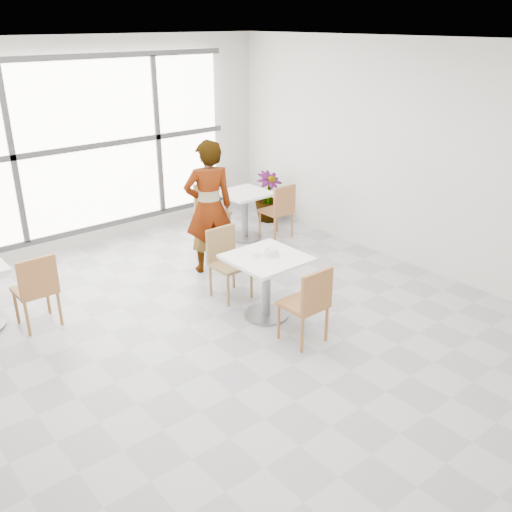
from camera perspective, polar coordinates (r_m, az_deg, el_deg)
floor at (r=6.28m, az=-1.77°, el=-7.59°), size 7.00×7.00×0.00m
ceiling at (r=5.41m, az=-2.18°, el=20.91°), size 7.00×7.00×0.00m
wall_back at (r=8.62m, az=-16.68°, el=10.73°), size 6.00×0.00×6.00m
wall_right at (r=7.81m, az=15.94°, el=9.60°), size 0.00×7.00×7.00m
window at (r=8.56m, az=-16.50°, el=10.67°), size 4.60×0.07×2.52m
main_table at (r=6.34m, az=1.06°, el=-1.95°), size 0.80×0.80×0.75m
chair_near at (r=5.85m, az=5.41°, el=-4.57°), size 0.42×0.42×0.87m
chair_far at (r=6.85m, az=-3.03°, el=-0.18°), size 0.42×0.42×0.87m
oatmeal_bowl at (r=6.27m, az=1.58°, el=0.46°), size 0.21×0.21×0.10m
coffee_cup at (r=6.21m, az=-0.13°, el=0.13°), size 0.16×0.13×0.07m
person at (r=7.44m, az=-4.83°, el=4.95°), size 0.76×0.63×1.80m
bg_table_right at (r=8.69m, az=-1.16°, el=4.85°), size 0.70×0.70×0.75m
bg_chair_left_near at (r=6.57m, az=-21.42°, el=-2.92°), size 0.42×0.42×0.87m
bg_chair_right_near at (r=8.67m, az=2.43°, el=4.90°), size 0.42×0.42×0.87m
bg_chair_right_far at (r=8.74m, az=-4.73°, el=4.97°), size 0.42×0.42×0.87m
plant_right at (r=9.52m, az=1.28°, el=6.07°), size 0.48×0.48×0.84m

